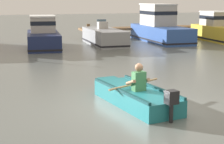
{
  "coord_description": "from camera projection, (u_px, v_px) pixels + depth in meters",
  "views": [
    {
      "loc": [
        -3.68,
        -8.82,
        2.89
      ],
      "look_at": [
        0.02,
        2.31,
        0.55
      ],
      "focal_mm": 59.44,
      "sensor_mm": 36.0,
      "label": 1
    }
  ],
  "objects": [
    {
      "name": "wooden_dock",
      "position": [
        158.0,
        28.0,
        28.72
      ],
      "size": [
        12.3,
        1.57,
        1.23
      ],
      "color": "brown",
      "rests_on": "ground"
    },
    {
      "name": "moored_boat_blue",
      "position": [
        160.0,
        28.0,
        25.22
      ],
      "size": [
        2.19,
        6.13,
        2.53
      ],
      "color": "#2D519E",
      "rests_on": "ground"
    },
    {
      "name": "moored_boat_navy",
      "position": [
        43.0,
        36.0,
        21.94
      ],
      "size": [
        2.33,
        4.87,
        1.89
      ],
      "color": "#19234C",
      "rests_on": "ground"
    },
    {
      "name": "moored_boat_grey",
      "position": [
        104.0,
        37.0,
        23.44
      ],
      "size": [
        1.9,
        4.91,
        1.56
      ],
      "color": "gray",
      "rests_on": "ground"
    },
    {
      "name": "rowboat_with_person",
      "position": [
        135.0,
        95.0,
        10.23
      ],
      "size": [
        1.82,
        3.73,
        1.19
      ],
      "color": "#1E727A",
      "rests_on": "ground"
    },
    {
      "name": "ground_plane",
      "position": [
        138.0,
        108.0,
        9.91
      ],
      "size": [
        120.0,
        120.0,
        0.0
      ],
      "primitive_type": "plane",
      "color": "slate"
    },
    {
      "name": "moored_boat_yellow",
      "position": [
        216.0,
        30.0,
        25.53
      ],
      "size": [
        1.89,
        4.56,
        2.02
      ],
      "color": "gold",
      "rests_on": "ground"
    }
  ]
}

